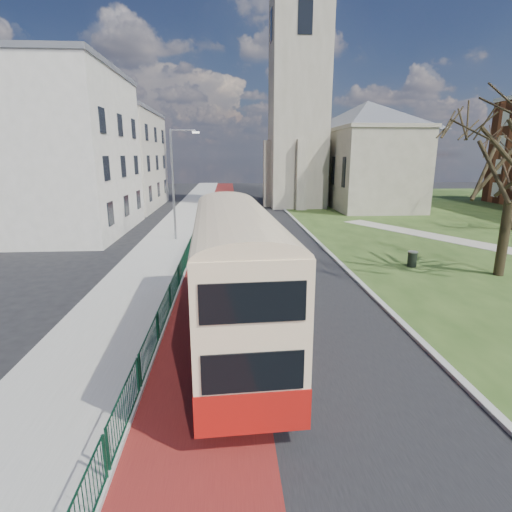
{
  "coord_description": "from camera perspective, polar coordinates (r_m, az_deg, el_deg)",
  "views": [
    {
      "loc": [
        -0.45,
        -11.97,
        6.34
      ],
      "look_at": [
        0.72,
        5.01,
        2.0
      ],
      "focal_mm": 28.0,
      "sensor_mm": 36.0,
      "label": 1
    }
  ],
  "objects": [
    {
      "name": "ground",
      "position": [
        13.55,
        -1.62,
        -13.6
      ],
      "size": [
        160.0,
        160.0,
        0.0
      ],
      "primitive_type": "plane",
      "color": "black",
      "rests_on": "ground"
    },
    {
      "name": "road_carriageway",
      "position": [
        32.65,
        -0.42,
        3.11
      ],
      "size": [
        9.0,
        120.0,
        0.01
      ],
      "primitive_type": "cube",
      "color": "black",
      "rests_on": "ground"
    },
    {
      "name": "bus_lane",
      "position": [
        32.6,
        -5.17,
        3.04
      ],
      "size": [
        3.4,
        120.0,
        0.01
      ],
      "primitive_type": "cube",
      "color": "#591414",
      "rests_on": "ground"
    },
    {
      "name": "pavement_west",
      "position": [
        32.89,
        -11.81,
        2.99
      ],
      "size": [
        4.0,
        120.0,
        0.12
      ],
      "primitive_type": "cube",
      "color": "gray",
      "rests_on": "ground"
    },
    {
      "name": "kerb_west",
      "position": [
        32.68,
        -8.34,
        3.08
      ],
      "size": [
        0.25,
        120.0,
        0.13
      ],
      "primitive_type": "cube",
      "color": "#999993",
      "rests_on": "ground"
    },
    {
      "name": "kerb_east",
      "position": [
        35.16,
        6.9,
        3.91
      ],
      "size": [
        0.25,
        80.0,
        0.13
      ],
      "primitive_type": "cube",
      "color": "#999993",
      "rests_on": "ground"
    },
    {
      "name": "pedestrian_railing",
      "position": [
        17.17,
        -12.13,
        -5.73
      ],
      "size": [
        0.07,
        24.0,
        1.12
      ],
      "color": "#0C3724",
      "rests_on": "ground"
    },
    {
      "name": "gothic_church",
      "position": [
        52.08,
        11.39,
        21.53
      ],
      "size": [
        16.38,
        18.0,
        40.0
      ],
      "color": "gray",
      "rests_on": "ground"
    },
    {
      "name": "street_block_near",
      "position": [
        36.57,
        -26.41,
        13.13
      ],
      "size": [
        10.3,
        14.3,
        13.0
      ],
      "color": "beige",
      "rests_on": "ground"
    },
    {
      "name": "street_block_far",
      "position": [
        51.78,
        -19.6,
        12.86
      ],
      "size": [
        10.3,
        16.3,
        11.5
      ],
      "color": "#B6AF9A",
      "rests_on": "ground"
    },
    {
      "name": "streetlamp",
      "position": [
        30.27,
        -11.52,
        10.71
      ],
      "size": [
        2.13,
        0.18,
        8.0
      ],
      "color": "gray",
      "rests_on": "pavement_west"
    },
    {
      "name": "bus",
      "position": [
        13.31,
        -3.04,
        -2.1
      ],
      "size": [
        3.06,
        10.95,
        4.53
      ],
      "rotation": [
        0.0,
        0.0,
        0.05
      ],
      "color": "#A3130F",
      "rests_on": "ground"
    },
    {
      "name": "litter_bin",
      "position": [
        24.7,
        21.42,
        -0.4
      ],
      "size": [
        0.69,
        0.69,
        0.9
      ],
      "rotation": [
        0.0,
        0.0,
        0.26
      ],
      "color": "black",
      "rests_on": "grass_green"
    }
  ]
}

